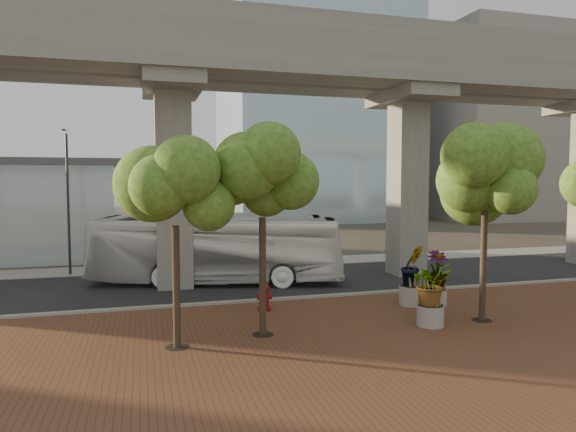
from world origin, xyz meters
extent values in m
plane|color=#353227|center=(0.00, 0.00, 0.00)|extent=(160.00, 160.00, 0.00)
cube|color=brown|center=(0.00, -8.00, 0.03)|extent=(70.00, 13.00, 0.06)
cube|color=black|center=(0.00, 2.00, 0.02)|extent=(90.00, 8.00, 0.04)
cube|color=gray|center=(0.00, -2.00, 0.08)|extent=(70.00, 0.25, 0.16)
cube|color=gray|center=(0.00, 7.50, 0.03)|extent=(90.00, 3.00, 0.06)
cube|color=gray|center=(0.00, 0.40, 10.50)|extent=(72.00, 2.40, 1.80)
cube|color=gray|center=(0.00, 3.60, 10.50)|extent=(72.00, 2.40, 1.80)
cube|color=gray|center=(0.00, -0.70, 11.90)|extent=(72.00, 0.12, 1.00)
cube|color=gray|center=(0.00, 4.70, 11.90)|extent=(72.00, 0.12, 1.00)
cube|color=gray|center=(38.00, 36.00, 12.00)|extent=(18.00, 16.00, 24.00)
imported|color=white|center=(-3.97, 2.37, 1.67)|extent=(12.33, 5.96, 3.35)
cylinder|color=maroon|center=(-2.99, -3.46, 0.12)|extent=(0.50, 0.50, 0.11)
cylinder|color=maroon|center=(-2.99, -3.46, 0.52)|extent=(0.33, 0.33, 0.80)
sphere|color=maroon|center=(-2.99, -3.46, 0.92)|extent=(0.39, 0.39, 0.39)
cylinder|color=maroon|center=(-2.99, -3.46, 1.10)|extent=(0.11, 0.11, 0.14)
cylinder|color=maroon|center=(-2.99, -3.46, 0.58)|extent=(0.55, 0.22, 0.22)
cylinder|color=#9B948C|center=(1.96, -7.02, 0.41)|extent=(0.91, 0.91, 0.71)
imported|color=#305B18|center=(1.96, -7.02, 1.52)|extent=(2.02, 2.02, 1.51)
cylinder|color=#B0AA9F|center=(3.74, -4.52, 0.38)|extent=(0.83, 0.83, 0.65)
imported|color=#305B18|center=(3.74, -4.52, 1.47)|extent=(2.03, 2.03, 1.52)
cylinder|color=gray|center=(2.83, -4.21, 0.44)|extent=(0.98, 0.98, 0.76)
imported|color=#305B18|center=(2.83, -4.21, 1.63)|extent=(2.17, 2.17, 1.63)
cylinder|color=#3F3124|center=(-6.47, -6.96, 1.87)|extent=(0.22, 0.22, 3.62)
cylinder|color=black|center=(-6.47, -6.96, 0.07)|extent=(0.70, 0.70, 0.01)
cylinder|color=#3F3124|center=(-3.75, -6.46, 1.95)|extent=(0.22, 0.22, 3.77)
cylinder|color=black|center=(-3.75, -6.46, 0.07)|extent=(0.70, 0.70, 0.01)
cylinder|color=#3F3124|center=(4.07, -6.93, 2.01)|extent=(0.22, 0.22, 3.90)
cylinder|color=black|center=(4.07, -6.93, 0.07)|extent=(0.70, 0.70, 0.01)
cylinder|color=#2C2C31|center=(-11.11, 6.60, 3.76)|extent=(0.13, 0.13, 7.45)
cube|color=#2C2C31|center=(-11.11, 6.14, 7.49)|extent=(0.14, 0.93, 0.14)
cube|color=silver|center=(-11.11, 5.67, 7.39)|extent=(0.37, 0.19, 0.11)
cylinder|color=#2A2A2E|center=(6.95, 5.50, 4.12)|extent=(0.14, 0.14, 8.16)
cube|color=#2A2A2E|center=(6.95, 4.99, 8.20)|extent=(0.15, 1.02, 0.15)
cube|color=silver|center=(6.95, 4.48, 8.10)|extent=(0.41, 0.20, 0.12)
camera|label=1|loc=(-7.39, -22.18, 5.00)|focal=32.00mm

